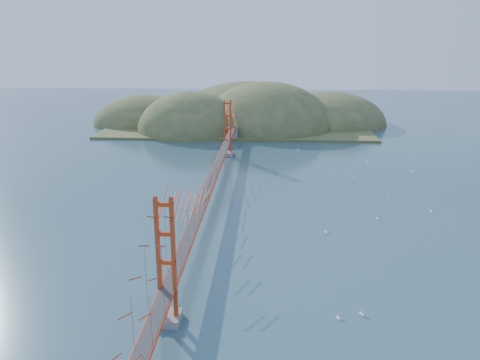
{
  "coord_description": "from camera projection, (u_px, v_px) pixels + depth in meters",
  "views": [
    {
      "loc": [
        8.39,
        -65.22,
        24.04
      ],
      "look_at": [
        4.42,
        0.0,
        3.92
      ],
      "focal_mm": 35.0,
      "sensor_mm": 36.0,
      "label": 1
    }
  ],
  "objects": [
    {
      "name": "ground",
      "position": [
        210.0,
        205.0,
        69.78
      ],
      "size": [
        320.0,
        320.0,
        0.0
      ],
      "primitive_type": "plane",
      "color": "#2D4D5B",
      "rests_on": "ground"
    },
    {
      "name": "bridge",
      "position": [
        210.0,
        159.0,
        67.89
      ],
      "size": [
        2.2,
        94.4,
        12.0
      ],
      "color": "gray",
      "rests_on": "ground"
    },
    {
      "name": "far_headlands",
      "position": [
        247.0,
        123.0,
        135.01
      ],
      "size": [
        84.0,
        58.0,
        25.0
      ],
      "color": "olive",
      "rests_on": "ground"
    },
    {
      "name": "sailboat_4",
      "position": [
        389.0,
        196.0,
        73.19
      ],
      "size": [
        0.56,
        0.56,
        0.59
      ],
      "color": "white",
      "rests_on": "ground"
    },
    {
      "name": "sailboat_6",
      "position": [
        338.0,
        317.0,
        41.57
      ],
      "size": [
        0.56,
        0.56,
        0.62
      ],
      "color": "white",
      "rests_on": "ground"
    },
    {
      "name": "sailboat_5",
      "position": [
        432.0,
        211.0,
        66.94
      ],
      "size": [
        0.49,
        0.54,
        0.61
      ],
      "color": "white",
      "rests_on": "ground"
    },
    {
      "name": "sailboat_10",
      "position": [
        362.0,
        313.0,
        42.12
      ],
      "size": [
        0.63,
        0.63,
        0.69
      ],
      "color": "white",
      "rests_on": "ground"
    },
    {
      "name": "sailboat_1",
      "position": [
        377.0,
        218.0,
        64.28
      ],
      "size": [
        0.55,
        0.57,
        0.64
      ],
      "color": "white",
      "rests_on": "ground"
    },
    {
      "name": "sailboat_0",
      "position": [
        326.0,
        231.0,
        59.78
      ],
      "size": [
        0.59,
        0.63,
        0.71
      ],
      "color": "white",
      "rests_on": "ground"
    },
    {
      "name": "sailboat_3",
      "position": [
        320.0,
        156.0,
        97.33
      ],
      "size": [
        0.54,
        0.54,
        0.57
      ],
      "color": "white",
      "rests_on": "ground"
    },
    {
      "name": "sailboat_15",
      "position": [
        412.0,
        171.0,
        86.46
      ],
      "size": [
        0.49,
        0.51,
        0.58
      ],
      "color": "white",
      "rests_on": "ground"
    },
    {
      "name": "sailboat_14",
      "position": [
        382.0,
        206.0,
        68.86
      ],
      "size": [
        0.56,
        0.56,
        0.59
      ],
      "color": "white",
      "rests_on": "ground"
    },
    {
      "name": "sailboat_16",
      "position": [
        354.0,
        178.0,
        82.49
      ],
      "size": [
        0.58,
        0.58,
        0.61
      ],
      "color": "white",
      "rests_on": "ground"
    },
    {
      "name": "sailboat_7",
      "position": [
        368.0,
        162.0,
        92.74
      ],
      "size": [
        0.59,
        0.52,
        0.67
      ],
      "color": "white",
      "rests_on": "ground"
    },
    {
      "name": "sailboat_17",
      "position": [
        388.0,
        153.0,
        99.91
      ],
      "size": [
        0.52,
        0.45,
        0.6
      ],
      "color": "white",
      "rests_on": "ground"
    },
    {
      "name": "sailboat_12",
      "position": [
        298.0,
        150.0,
        102.49
      ],
      "size": [
        0.55,
        0.49,
        0.63
      ],
      "color": "white",
      "rests_on": "ground"
    }
  ]
}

